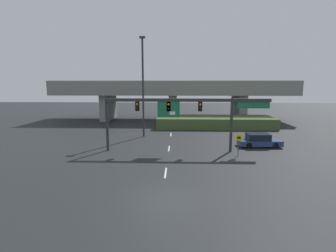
{
  "coord_description": "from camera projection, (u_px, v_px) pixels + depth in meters",
  "views": [
    {
      "loc": [
        0.92,
        -14.84,
        6.85
      ],
      "look_at": [
        0.0,
        9.55,
        2.86
      ],
      "focal_mm": 28.0,
      "sensor_mm": 36.0,
      "label": 1
    }
  ],
  "objects": [
    {
      "name": "lane_markings",
      "position": [
        170.0,
        141.0,
        31.63
      ],
      "size": [
        0.14,
        25.4,
        0.01
      ],
      "color": "silver",
      "rests_on": "ground"
    },
    {
      "name": "overpass_bridge",
      "position": [
        173.0,
        93.0,
        49.12
      ],
      "size": [
        43.66,
        9.32,
        7.31
      ],
      "color": "gray",
      "rests_on": "ground"
    },
    {
      "name": "highway_light_pole_near",
      "position": [
        143.0,
        85.0,
        33.07
      ],
      "size": [
        0.7,
        0.36,
        12.56
      ],
      "color": "#2D2D30",
      "rests_on": "ground"
    },
    {
      "name": "ground_plane",
      "position": [
        162.0,
        198.0,
        15.77
      ],
      "size": [
        160.0,
        160.0,
        0.0
      ],
      "primitive_type": "plane",
      "color": "black"
    },
    {
      "name": "signal_gantry",
      "position": [
        182.0,
        108.0,
        26.08
      ],
      "size": [
        16.47,
        0.44,
        5.37
      ],
      "color": "#2D2D30",
      "rests_on": "ground"
    },
    {
      "name": "grass_embankment",
      "position": [
        215.0,
        122.0,
        41.47
      ],
      "size": [
        18.15,
        6.17,
        1.62
      ],
      "color": "#42562D",
      "rests_on": "ground"
    },
    {
      "name": "speed_limit_sign",
      "position": [
        239.0,
        142.0,
        24.72
      ],
      "size": [
        0.6,
        0.11,
        2.14
      ],
      "color": "#4C4C4C",
      "rests_on": "ground"
    },
    {
      "name": "parked_sedan_near_right",
      "position": [
        259.0,
        141.0,
        28.58
      ],
      "size": [
        4.62,
        2.05,
        1.44
      ],
      "rotation": [
        0.0,
        0.0,
        0.04
      ],
      "color": "navy",
      "rests_on": "ground"
    }
  ]
}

